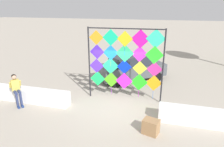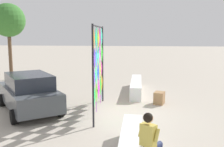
{
  "view_description": "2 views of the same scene",
  "coord_description": "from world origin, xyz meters",
  "px_view_note": "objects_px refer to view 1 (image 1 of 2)",
  "views": [
    {
      "loc": [
        2.17,
        -8.17,
        4.59
      ],
      "look_at": [
        -0.23,
        0.65,
        1.49
      ],
      "focal_mm": 32.5,
      "sensor_mm": 36.0,
      "label": 1
    },
    {
      "loc": [
        -10.26,
        -0.59,
        3.27
      ],
      "look_at": [
        0.31,
        0.55,
        1.65
      ],
      "focal_mm": 41.93,
      "sensor_mm": 36.0,
      "label": 2
    }
  ],
  "objects_px": {
    "seated_vendor": "(16,88)",
    "parked_car": "(131,67)",
    "kite_display_rack": "(126,59)",
    "cardboard_box_large": "(151,127)"
  },
  "relations": [
    {
      "from": "seated_vendor",
      "to": "cardboard_box_large",
      "type": "bearing_deg",
      "value": -5.81
    },
    {
      "from": "kite_display_rack",
      "to": "cardboard_box_large",
      "type": "xyz_separation_m",
      "value": [
        1.53,
        -2.63,
        -1.83
      ]
    },
    {
      "from": "kite_display_rack",
      "to": "parked_car",
      "type": "relative_size",
      "value": 0.84
    },
    {
      "from": "seated_vendor",
      "to": "parked_car",
      "type": "relative_size",
      "value": 0.35
    },
    {
      "from": "parked_car",
      "to": "kite_display_rack",
      "type": "bearing_deg",
      "value": -85.55
    },
    {
      "from": "kite_display_rack",
      "to": "seated_vendor",
      "type": "height_order",
      "value": "kite_display_rack"
    },
    {
      "from": "seated_vendor",
      "to": "cardboard_box_large",
      "type": "xyz_separation_m",
      "value": [
        6.35,
        -0.65,
        -0.62
      ]
    },
    {
      "from": "kite_display_rack",
      "to": "parked_car",
      "type": "xyz_separation_m",
      "value": [
        -0.23,
        2.95,
        -1.3
      ]
    },
    {
      "from": "parked_car",
      "to": "seated_vendor",
      "type": "bearing_deg",
      "value": -132.97
    },
    {
      "from": "seated_vendor",
      "to": "parked_car",
      "type": "distance_m",
      "value": 6.74
    }
  ]
}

